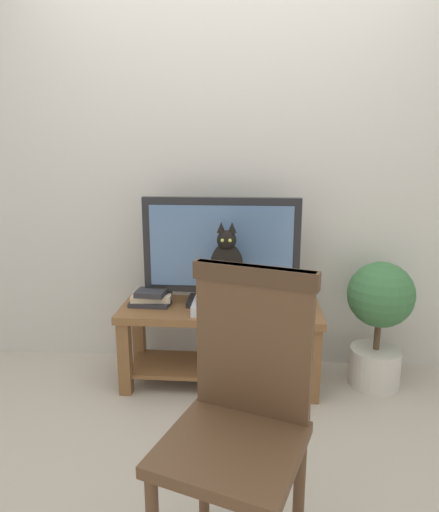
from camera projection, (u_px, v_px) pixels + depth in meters
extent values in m
plane|color=#ADA393|center=(215.00, 445.00, 2.21)|extent=(12.00, 12.00, 0.00)
cube|color=beige|center=(229.00, 147.00, 2.83)|extent=(7.00, 0.12, 2.80)
cube|color=brown|center=(220.00, 311.00, 2.68)|extent=(1.17, 0.42, 0.04)
cube|color=brown|center=(125.00, 358.00, 2.62)|extent=(0.07, 0.07, 0.44)
cube|color=brown|center=(314.00, 365.00, 2.54)|extent=(0.07, 0.07, 0.44)
cube|color=brown|center=(139.00, 335.00, 2.93)|extent=(0.07, 0.07, 0.44)
cube|color=brown|center=(308.00, 341.00, 2.85)|extent=(0.07, 0.07, 0.44)
cube|color=brown|center=(220.00, 366.00, 2.76)|extent=(1.07, 0.34, 0.02)
cube|color=black|center=(221.00, 301.00, 2.74)|extent=(0.40, 0.20, 0.03)
cube|color=black|center=(221.00, 295.00, 2.73)|extent=(0.06, 0.04, 0.05)
cube|color=black|center=(221.00, 246.00, 2.66)|extent=(0.91, 0.05, 0.56)
cube|color=#4C6B93|center=(221.00, 247.00, 2.63)|extent=(0.83, 0.01, 0.47)
sphere|color=#2672F2|center=(295.00, 291.00, 2.65)|extent=(0.01, 0.01, 0.01)
cube|color=#BCBCC1|center=(227.00, 306.00, 2.62)|extent=(0.38, 0.27, 0.06)
cube|color=black|center=(225.00, 314.00, 2.49)|extent=(0.23, 0.01, 0.03)
ellipsoid|color=black|center=(227.00, 278.00, 2.58)|extent=(0.21, 0.23, 0.27)
ellipsoid|color=black|center=(227.00, 265.00, 2.53)|extent=(0.18, 0.15, 0.24)
sphere|color=black|center=(227.00, 240.00, 2.48)|extent=(0.11, 0.11, 0.11)
cone|color=black|center=(221.00, 227.00, 2.47)|extent=(0.05, 0.05, 0.06)
cone|color=black|center=(232.00, 227.00, 2.47)|extent=(0.05, 0.05, 0.06)
sphere|color=#B2C64C|center=(222.00, 240.00, 2.44)|extent=(0.02, 0.02, 0.02)
sphere|color=#B2C64C|center=(230.00, 241.00, 2.43)|extent=(0.02, 0.02, 0.02)
cylinder|color=black|center=(237.00, 302.00, 2.52)|extent=(0.07, 0.19, 0.04)
cylinder|color=#513823|center=(204.00, 468.00, 1.71)|extent=(0.04, 0.04, 0.48)
cylinder|color=#513823|center=(299.00, 496.00, 1.57)|extent=(0.04, 0.04, 0.48)
cube|color=#513823|center=(231.00, 448.00, 1.41)|extent=(0.53, 0.53, 0.04)
cube|color=#513823|center=(253.00, 341.00, 1.52)|extent=(0.39, 0.16, 0.52)
cube|color=#412C1C|center=(254.00, 275.00, 1.46)|extent=(0.41, 0.18, 0.06)
cube|color=#2D2D33|center=(150.00, 303.00, 2.71)|extent=(0.24, 0.14, 0.03)
cube|color=beige|center=(152.00, 297.00, 2.72)|extent=(0.24, 0.15, 0.04)
cube|color=#2D2D33|center=(151.00, 293.00, 2.69)|extent=(0.18, 0.14, 0.03)
cylinder|color=beige|center=(374.00, 366.00, 2.75)|extent=(0.30, 0.30, 0.23)
cylinder|color=#332319|center=(376.00, 350.00, 2.72)|extent=(0.27, 0.27, 0.02)
cylinder|color=#4C3823|center=(377.00, 334.00, 2.70)|extent=(0.04, 0.04, 0.19)
sphere|color=#386B3D|center=(381.00, 295.00, 2.64)|extent=(0.38, 0.38, 0.38)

